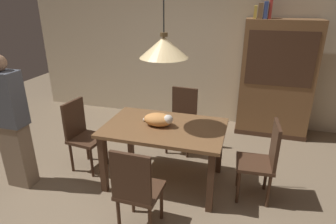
{
  "coord_description": "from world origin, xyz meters",
  "views": [
    {
      "loc": [
        0.92,
        -2.39,
        2.15
      ],
      "look_at": [
        0.01,
        0.69,
        0.85
      ],
      "focal_mm": 30.52,
      "sensor_mm": 36.0,
      "label": 1
    }
  ],
  "objects_px": {
    "hutch_bookcase": "(276,82)",
    "book_red_tall": "(270,9)",
    "cat_sleeping": "(159,120)",
    "chair_near_front": "(136,188)",
    "chair_left_side": "(82,132)",
    "person_standing": "(11,124)",
    "book_brown_thick": "(260,11)",
    "chair_right_side": "(263,158)",
    "dining_table": "(164,134)",
    "book_blue_wide": "(266,10)",
    "book_yellow_short": "(255,12)",
    "chair_far_back": "(182,117)",
    "pendant_lamp": "(164,47)"
  },
  "relations": [
    {
      "from": "hutch_bookcase",
      "to": "book_red_tall",
      "type": "xyz_separation_m",
      "value": [
        -0.22,
        0.0,
        1.1
      ]
    },
    {
      "from": "chair_left_side",
      "to": "person_standing",
      "type": "xyz_separation_m",
      "value": [
        -0.53,
        -0.55,
        0.29
      ]
    },
    {
      "from": "chair_left_side",
      "to": "hutch_bookcase",
      "type": "distance_m",
      "value": 3.06
    },
    {
      "from": "chair_right_side",
      "to": "pendant_lamp",
      "type": "relative_size",
      "value": 0.72
    },
    {
      "from": "chair_right_side",
      "to": "book_red_tall",
      "type": "relative_size",
      "value": 3.32
    },
    {
      "from": "chair_near_front",
      "to": "person_standing",
      "type": "xyz_separation_m",
      "value": [
        -1.66,
        0.34,
        0.29
      ]
    },
    {
      "from": "chair_left_side",
      "to": "chair_far_back",
      "type": "bearing_deg",
      "value": 37.48
    },
    {
      "from": "chair_right_side",
      "to": "cat_sleeping",
      "type": "height_order",
      "value": "chair_right_side"
    },
    {
      "from": "book_brown_thick",
      "to": "book_blue_wide",
      "type": "relative_size",
      "value": 1.0
    },
    {
      "from": "pendant_lamp",
      "to": "book_blue_wide",
      "type": "height_order",
      "value": "pendant_lamp"
    },
    {
      "from": "chair_near_front",
      "to": "chair_right_side",
      "type": "distance_m",
      "value": 1.43
    },
    {
      "from": "chair_left_side",
      "to": "chair_right_side",
      "type": "xyz_separation_m",
      "value": [
        2.26,
        -0.0,
        0.0
      ]
    },
    {
      "from": "book_yellow_short",
      "to": "book_blue_wide",
      "type": "height_order",
      "value": "book_blue_wide"
    },
    {
      "from": "book_brown_thick",
      "to": "chair_far_back",
      "type": "bearing_deg",
      "value": -134.64
    },
    {
      "from": "cat_sleeping",
      "to": "book_brown_thick",
      "type": "relative_size",
      "value": 1.63
    },
    {
      "from": "chair_right_side",
      "to": "cat_sleeping",
      "type": "xyz_separation_m",
      "value": [
        -1.19,
        -0.0,
        0.32
      ]
    },
    {
      "from": "pendant_lamp",
      "to": "person_standing",
      "type": "xyz_separation_m",
      "value": [
        -1.66,
        -0.54,
        -0.86
      ]
    },
    {
      "from": "chair_left_side",
      "to": "cat_sleeping",
      "type": "height_order",
      "value": "chair_left_side"
    },
    {
      "from": "person_standing",
      "to": "hutch_bookcase",
      "type": "bearing_deg",
      "value": 38.61
    },
    {
      "from": "chair_left_side",
      "to": "book_brown_thick",
      "type": "height_order",
      "value": "book_brown_thick"
    },
    {
      "from": "book_blue_wide",
      "to": "chair_right_side",
      "type": "bearing_deg",
      "value": -86.57
    },
    {
      "from": "pendant_lamp",
      "to": "dining_table",
      "type": "bearing_deg",
      "value": -87.61
    },
    {
      "from": "chair_near_front",
      "to": "dining_table",
      "type": "bearing_deg",
      "value": 89.85
    },
    {
      "from": "dining_table",
      "to": "book_red_tall",
      "type": "bearing_deg",
      "value": 59.38
    },
    {
      "from": "book_red_tall",
      "to": "chair_right_side",
      "type": "bearing_deg",
      "value": -88.55
    },
    {
      "from": "cat_sleeping",
      "to": "book_blue_wide",
      "type": "distance_m",
      "value": 2.41
    },
    {
      "from": "pendant_lamp",
      "to": "book_yellow_short",
      "type": "distance_m",
      "value": 2.05
    },
    {
      "from": "chair_left_side",
      "to": "person_standing",
      "type": "bearing_deg",
      "value": -134.16
    },
    {
      "from": "dining_table",
      "to": "book_blue_wide",
      "type": "xyz_separation_m",
      "value": [
        1.02,
        1.83,
        1.32
      ]
    },
    {
      "from": "dining_table",
      "to": "person_standing",
      "type": "xyz_separation_m",
      "value": [
        -1.66,
        -0.54,
        0.15
      ]
    },
    {
      "from": "chair_near_front",
      "to": "chair_far_back",
      "type": "relative_size",
      "value": 1.0
    },
    {
      "from": "chair_far_back",
      "to": "book_blue_wide",
      "type": "distance_m",
      "value": 2.01
    },
    {
      "from": "dining_table",
      "to": "book_brown_thick",
      "type": "height_order",
      "value": "book_brown_thick"
    },
    {
      "from": "chair_left_side",
      "to": "book_brown_thick",
      "type": "xyz_separation_m",
      "value": [
        2.07,
        1.82,
        1.45
      ]
    },
    {
      "from": "chair_left_side",
      "to": "book_red_tall",
      "type": "relative_size",
      "value": 3.32
    },
    {
      "from": "chair_right_side",
      "to": "chair_far_back",
      "type": "bearing_deg",
      "value": 142.12
    },
    {
      "from": "pendant_lamp",
      "to": "hutch_bookcase",
      "type": "relative_size",
      "value": 0.7
    },
    {
      "from": "chair_far_back",
      "to": "cat_sleeping",
      "type": "bearing_deg",
      "value": -94.54
    },
    {
      "from": "dining_table",
      "to": "book_blue_wide",
      "type": "bearing_deg",
      "value": 60.87
    },
    {
      "from": "chair_left_side",
      "to": "chair_right_side",
      "type": "relative_size",
      "value": 1.0
    },
    {
      "from": "chair_right_side",
      "to": "cat_sleeping",
      "type": "distance_m",
      "value": 1.23
    },
    {
      "from": "chair_left_side",
      "to": "cat_sleeping",
      "type": "distance_m",
      "value": 1.11
    },
    {
      "from": "pendant_lamp",
      "to": "book_yellow_short",
      "type": "height_order",
      "value": "pendant_lamp"
    },
    {
      "from": "chair_near_front",
      "to": "chair_far_back",
      "type": "height_order",
      "value": "same"
    },
    {
      "from": "cat_sleeping",
      "to": "chair_near_front",
      "type": "bearing_deg",
      "value": -85.98
    },
    {
      "from": "chair_near_front",
      "to": "pendant_lamp",
      "type": "xyz_separation_m",
      "value": [
        0.0,
        0.88,
        1.15
      ]
    },
    {
      "from": "book_blue_wide",
      "to": "book_red_tall",
      "type": "xyz_separation_m",
      "value": [
        0.06,
        0.0,
        0.02
      ]
    },
    {
      "from": "cat_sleeping",
      "to": "chair_right_side",
      "type": "bearing_deg",
      "value": 0.18
    },
    {
      "from": "dining_table",
      "to": "hutch_bookcase",
      "type": "xyz_separation_m",
      "value": [
        1.3,
        1.83,
        0.24
      ]
    },
    {
      "from": "chair_left_side",
      "to": "cat_sleeping",
      "type": "xyz_separation_m",
      "value": [
        1.06,
        -0.01,
        0.32
      ]
    }
  ]
}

